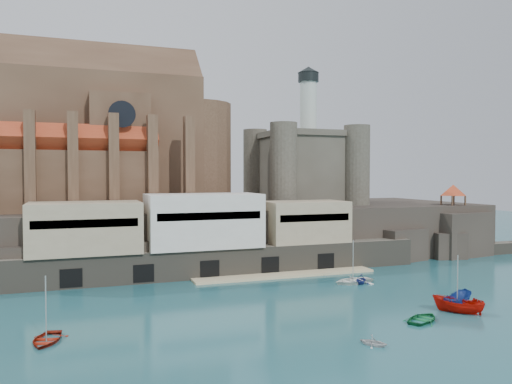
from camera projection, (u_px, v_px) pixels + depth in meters
The scene contains 14 objects.
ground at pixel (328, 305), 61.71m from camera, with size 300.00×300.00×0.00m, color #1A4F58.
promontory at pixel (233, 231), 98.48m from camera, with size 100.00×36.00×10.00m.
quay at pixel (203, 237), 79.73m from camera, with size 70.00×12.00×13.05m.
church at pixel (105, 142), 92.09m from camera, with size 47.00×25.93×30.51m.
castle_keep at pixel (304, 164), 105.14m from camera, with size 21.20×21.20×29.30m.
rock_outcrop at pixel (453, 235), 100.12m from camera, with size 14.50×10.50×8.70m.
pavilion at pixel (453, 191), 99.96m from camera, with size 6.40×6.40×5.40m.
boat_0 at pixel (46, 342), 47.98m from camera, with size 3.70×1.07×5.18m, color maroon.
boat_1 at pixel (373, 346), 46.91m from camera, with size 2.26×1.38×2.62m, color silver.
boat_2 at pixel (457, 308), 60.20m from camera, with size 2.17×2.23×5.77m, color navy.
boat_3 at pixel (423, 321), 54.91m from camera, with size 3.68×1.07×5.15m, color #156B37.
boat_5 at pixel (458, 313), 58.01m from camera, with size 2.16×2.22×5.74m, color #B71005.
boat_6 at pixel (353, 283), 74.01m from camera, with size 4.52×1.31×6.33m, color white.
boat_7 at pixel (361, 283), 73.77m from camera, with size 2.90×1.77×3.36m, color navy.
Camera 1 is at (-29.17, -54.52, 16.10)m, focal length 35.00 mm.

